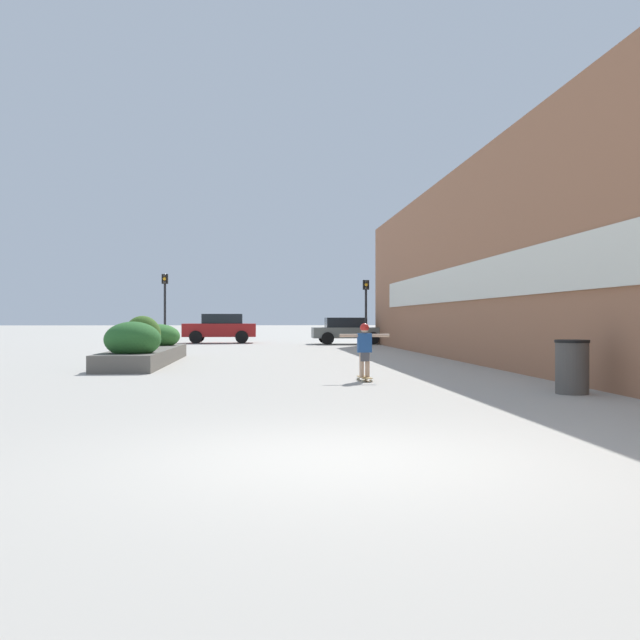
% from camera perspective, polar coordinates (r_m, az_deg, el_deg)
% --- Properties ---
extents(ground_plane, '(300.00, 300.00, 0.00)m').
position_cam_1_polar(ground_plane, '(6.88, 1.22, -11.07)').
color(ground_plane, '#ADA89E').
extents(building_wall_right, '(0.67, 38.97, 6.19)m').
position_cam_1_polar(building_wall_right, '(19.97, 14.47, 5.11)').
color(building_wall_right, '#9E6647').
rests_on(building_wall_right, ground_plane).
extents(planter_box, '(1.59, 8.54, 1.43)m').
position_cam_1_polar(planter_box, '(21.88, -13.77, -2.14)').
color(planter_box, '#605B54').
rests_on(planter_box, ground_plane).
extents(skateboard, '(0.26, 0.78, 0.09)m').
position_cam_1_polar(skateboard, '(15.38, 3.58, -4.64)').
color(skateboard, olive).
rests_on(skateboard, ground_plane).
extents(skateboarder, '(1.08, 0.20, 1.15)m').
position_cam_1_polar(skateboarder, '(15.33, 3.58, -1.96)').
color(skateboarder, tan).
rests_on(skateboarder, skateboard).
extents(trash_bin, '(0.60, 0.60, 0.96)m').
position_cam_1_polar(trash_bin, '(13.45, 19.52, -3.54)').
color(trash_bin, '#514C47').
rests_on(trash_bin, ground_plane).
extents(car_leftmost, '(3.85, 1.90, 1.41)m').
position_cam_1_polar(car_leftmost, '(38.06, 2.22, -0.81)').
color(car_leftmost, slate).
rests_on(car_leftmost, ground_plane).
extents(car_center_left, '(4.02, 1.84, 1.62)m').
position_cam_1_polar(car_center_left, '(40.04, -7.98, -0.62)').
color(car_center_left, maroon).
rests_on(car_center_left, ground_plane).
extents(traffic_light_left, '(0.28, 0.30, 3.43)m').
position_cam_1_polar(traffic_light_left, '(33.92, -12.31, 1.77)').
color(traffic_light_left, black).
rests_on(traffic_light_left, ground_plane).
extents(traffic_light_right, '(0.28, 0.30, 3.17)m').
position_cam_1_polar(traffic_light_right, '(33.50, 3.70, 1.53)').
color(traffic_light_right, black).
rests_on(traffic_light_right, ground_plane).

